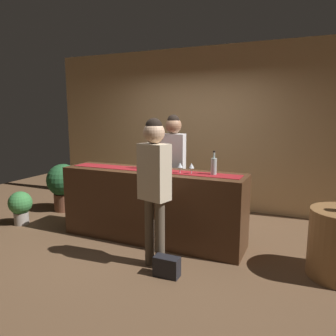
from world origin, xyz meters
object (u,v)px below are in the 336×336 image
at_px(potted_plant_small, 20,205).
at_px(wine_bottle_clear, 214,166).
at_px(wine_glass_mid_counter, 180,165).
at_px(potted_plant_tall, 63,184).
at_px(customer_sipping, 154,177).
at_px(handbag, 167,267).
at_px(wine_bottle_amber, 143,161).
at_px(wine_glass_near_customer, 191,166).
at_px(bartender, 173,159).

bearing_deg(potted_plant_small, wine_bottle_clear, 6.24).
height_order(wine_glass_mid_counter, potted_plant_tall, wine_glass_mid_counter).
bearing_deg(wine_bottle_clear, customer_sipping, -122.76).
relative_size(potted_plant_tall, handbag, 3.02).
bearing_deg(customer_sipping, wine_bottle_amber, 141.54).
height_order(wine_glass_near_customer, bartender, bartender).
relative_size(wine_bottle_amber, bartender, 0.18).
xyz_separation_m(customer_sipping, potted_plant_small, (-2.56, 0.40, -0.74)).
distance_m(wine_bottle_amber, wine_bottle_clear, 1.01).
height_order(wine_bottle_amber, wine_glass_near_customer, wine_bottle_amber).
relative_size(wine_bottle_clear, bartender, 0.18).
bearing_deg(wine_bottle_amber, customer_sipping, -54.04).
distance_m(wine_bottle_clear, handbag, 1.35).
height_order(wine_bottle_amber, bartender, bartender).
distance_m(wine_bottle_amber, customer_sipping, 0.92).
bearing_deg(wine_glass_mid_counter, wine_glass_near_customer, 8.81).
height_order(wine_bottle_clear, bartender, bartender).
bearing_deg(handbag, bartender, 110.54).
bearing_deg(potted_plant_tall, bartender, 0.30).
distance_m(potted_plant_small, handbag, 2.85).
relative_size(wine_bottle_clear, potted_plant_tall, 0.36).
height_order(wine_bottle_clear, potted_plant_tall, wine_bottle_clear).
bearing_deg(bartender, customer_sipping, 96.94).
bearing_deg(potted_plant_tall, potted_plant_small, -97.19).
xyz_separation_m(wine_bottle_amber, potted_plant_tall, (-1.91, 0.51, -0.60)).
xyz_separation_m(wine_bottle_amber, wine_glass_near_customer, (0.74, -0.09, -0.01)).
bearing_deg(customer_sipping, wine_glass_mid_counter, 100.54).
distance_m(wine_glass_near_customer, wine_glass_mid_counter, 0.15).
bearing_deg(wine_bottle_clear, potted_plant_tall, 169.73).
relative_size(wine_bottle_amber, customer_sipping, 0.18).
bearing_deg(handbag, wine_bottle_amber, 130.11).
relative_size(customer_sipping, handbag, 6.05).
xyz_separation_m(wine_glass_near_customer, potted_plant_small, (-2.76, -0.25, -0.78)).
relative_size(bartender, potted_plant_small, 3.25).
xyz_separation_m(customer_sipping, potted_plant_tall, (-2.45, 1.25, -0.56)).
height_order(wine_glass_near_customer, wine_glass_mid_counter, same).
bearing_deg(wine_bottle_amber, handbag, -49.89).
height_order(wine_glass_near_customer, handbag, wine_glass_near_customer).
relative_size(wine_bottle_clear, handbag, 1.08).
distance_m(wine_bottle_amber, potted_plant_tall, 2.07).
bearing_deg(wine_bottle_clear, handbag, -105.21).
bearing_deg(potted_plant_tall, wine_bottle_clear, -10.27).
height_order(wine_glass_mid_counter, bartender, bartender).
relative_size(wine_bottle_amber, potted_plant_tall, 0.36).
distance_m(wine_glass_mid_counter, potted_plant_small, 2.74).
height_order(wine_glass_near_customer, potted_plant_tall, wine_glass_near_customer).
relative_size(wine_glass_mid_counter, potted_plant_small, 0.27).
distance_m(wine_glass_mid_counter, bartender, 0.74).
xyz_separation_m(wine_glass_near_customer, wine_glass_mid_counter, (-0.15, -0.02, 0.00)).
distance_m(wine_bottle_clear, wine_glass_near_customer, 0.28).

